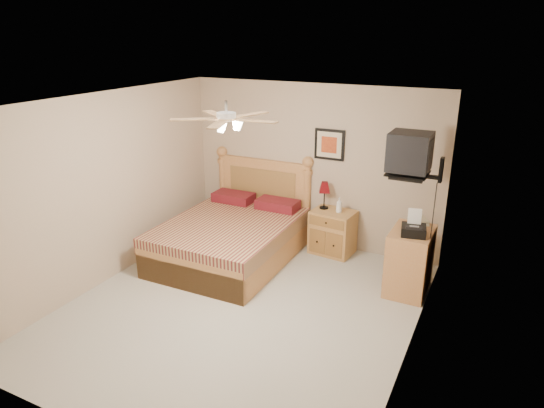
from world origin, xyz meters
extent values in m
plane|color=#A9A499|center=(0.00, 0.00, 0.00)|extent=(4.50, 4.50, 0.00)
cube|color=white|center=(0.00, 0.00, 2.50)|extent=(4.00, 4.50, 0.04)
cube|color=tan|center=(0.00, 2.25, 1.25)|extent=(4.00, 0.04, 2.50)
cube|color=tan|center=(0.00, -2.25, 1.25)|extent=(4.00, 0.04, 2.50)
cube|color=tan|center=(-2.00, 0.00, 1.25)|extent=(0.04, 4.50, 2.50)
cube|color=tan|center=(2.00, 0.00, 1.25)|extent=(0.04, 4.50, 2.50)
cube|color=#B57C39|center=(0.46, 2.00, 0.34)|extent=(0.66, 0.52, 0.67)
imported|color=white|center=(0.54, 2.00, 0.79)|extent=(0.09, 0.09, 0.23)
cube|color=black|center=(0.27, 2.23, 1.62)|extent=(0.46, 0.04, 0.46)
cube|color=#C1733A|center=(1.73, 1.35, 0.42)|extent=(0.50, 0.72, 0.85)
imported|color=#C2B89A|center=(1.66, 1.62, 0.86)|extent=(0.28, 0.33, 0.03)
imported|color=gray|center=(1.66, 1.64, 0.88)|extent=(0.29, 0.32, 0.02)
camera|label=1|loc=(2.64, -4.46, 3.21)|focal=32.00mm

